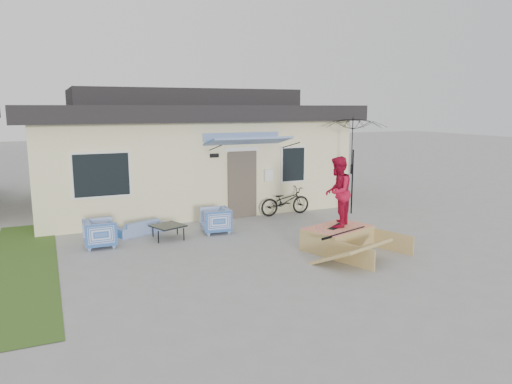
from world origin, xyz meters
name	(u,v)px	position (x,y,z in m)	size (l,w,h in m)	color
ground	(276,263)	(0.00, 0.00, 0.00)	(90.00, 90.00, 0.00)	gray
grass_strip	(23,267)	(-5.20, 2.00, 0.00)	(1.40, 8.00, 0.01)	#31541D
house	(181,148)	(0.00, 7.99, 1.94)	(10.80, 8.49, 4.10)	beige
loveseat	(139,225)	(-2.36, 3.74, 0.26)	(1.34, 0.39, 0.52)	#2154A6
armchair_left	(100,232)	(-3.47, 2.90, 0.38)	(0.74, 0.70, 0.76)	#2154A6
armchair_right	(216,219)	(-0.38, 3.04, 0.38)	(0.75, 0.70, 0.77)	#2154A6
coffee_table	(168,232)	(-1.75, 2.94, 0.18)	(0.75, 0.75, 0.37)	black
bicycle	(285,198)	(2.40, 4.23, 0.55)	(0.60, 1.72, 1.10)	black
patio_umbrella	(353,160)	(4.49, 3.53, 1.75)	(2.61, 2.52, 2.20)	black
skate_ramp	(338,238)	(1.89, 0.39, 0.27)	(1.60, 2.13, 0.53)	tan
skateboard	(337,226)	(1.87, 0.44, 0.55)	(0.73, 0.18, 0.05)	black
skater	(338,191)	(1.87, 0.44, 1.44)	(0.84, 0.65, 1.73)	#AC0F2E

